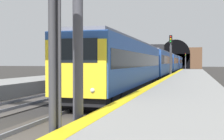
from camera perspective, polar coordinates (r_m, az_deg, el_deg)
name	(u,v)px	position (r m, az deg, el deg)	size (l,w,h in m)	color
platform_right_edge_strip	(87,120)	(7.30, -4.91, -9.79)	(112.00, 0.50, 0.01)	yellow
train_main_approaching	(164,63)	(49.50, 10.35, 1.33)	(76.41, 3.05, 4.87)	#264C99
train_adjacent_platform	(142,63)	(53.69, 6.03, 1.36)	(64.03, 3.04, 3.95)	#333338
railway_signal_near	(52,39)	(6.39, -11.73, 6.01)	(0.39, 0.38, 4.95)	#38383D
railway_signal_mid	(171,54)	(37.47, 11.55, 3.19)	(0.39, 0.38, 5.86)	#38383D
railway_signal_far	(186,60)	(98.41, 14.36, 2.00)	(0.39, 0.38, 5.48)	#4C4C54
tunnel_portal	(175,58)	(112.89, 12.45, 2.33)	(2.23, 19.57, 11.09)	brown
catenary_mast_far	(54,52)	(35.49, -11.34, 3.60)	(0.22, 1.77, 7.24)	#595B60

